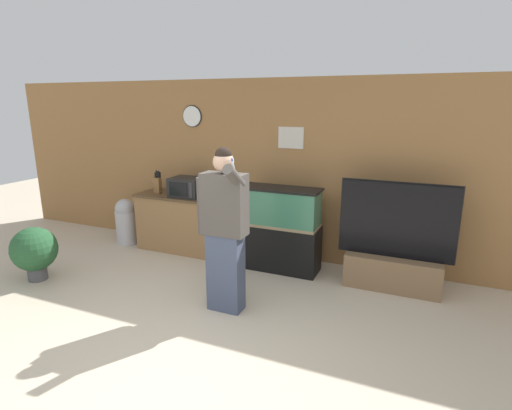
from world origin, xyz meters
TOP-DOWN VIEW (x-y plane):
  - ground_plane at (0.00, 0.00)m, footprint 18.00×18.00m
  - wall_back_paneled at (-0.00, 2.94)m, footprint 10.00×0.08m
  - counter_island at (-1.37, 2.56)m, footprint 1.58×0.58m
  - microwave at (-1.31, 2.52)m, footprint 0.49×0.39m
  - knife_block at (-1.86, 2.53)m, footprint 0.11×0.09m
  - aquarium_on_stand at (0.19, 2.44)m, footprint 1.12×0.43m
  - tv_on_stand at (1.71, 2.42)m, footprint 1.38×0.40m
  - person_standing at (0.03, 1.14)m, footprint 0.57×0.43m
  - potted_plant at (-2.59, 0.85)m, footprint 0.57×0.57m
  - trash_bin at (-2.47, 2.44)m, footprint 0.33×0.33m

SIDE VIEW (x-z plane):
  - ground_plane at x=0.00m, z-range 0.00..0.00m
  - trash_bin at x=-2.47m, z-range 0.01..0.76m
  - tv_on_stand at x=1.71m, z-range -0.28..1.07m
  - potted_plant at x=-2.59m, z-range 0.05..0.76m
  - counter_island at x=-1.37m, z-range 0.00..0.89m
  - aquarium_on_stand at x=0.19m, z-range 0.00..1.16m
  - person_standing at x=0.03m, z-range 0.04..1.86m
  - knife_block at x=-1.86m, z-range 0.85..1.20m
  - microwave at x=-1.31m, z-range 0.88..1.17m
  - wall_back_paneled at x=0.00m, z-range 0.00..2.60m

